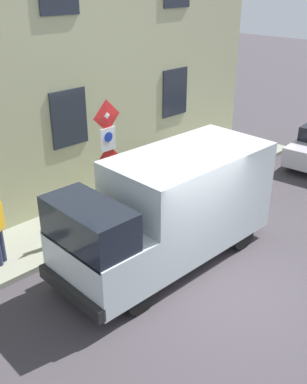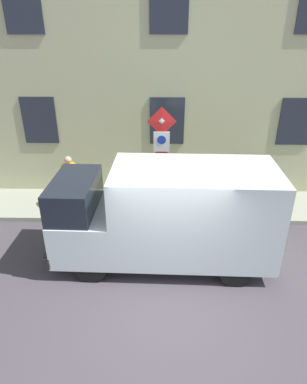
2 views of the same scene
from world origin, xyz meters
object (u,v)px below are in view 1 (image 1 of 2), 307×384
(sign_post_stacked, at_px, (108,151))
(delivery_van, at_px, (171,208))
(bicycle_purple, at_px, (142,175))
(bicycle_blue, at_px, (163,166))

(sign_post_stacked, height_order, delivery_van, sign_post_stacked)
(bicycle_purple, bearing_deg, delivery_van, 56.71)
(sign_post_stacked, relative_size, delivery_van, 0.60)
(bicycle_purple, bearing_deg, sign_post_stacked, 29.17)
(bicycle_purple, bearing_deg, bicycle_blue, -179.54)
(sign_post_stacked, xyz_separation_m, bicycle_blue, (1.24, -3.22, -1.71))
(sign_post_stacked, bearing_deg, bicycle_blue, -68.84)
(sign_post_stacked, distance_m, bicycle_blue, 3.85)
(bicycle_blue, bearing_deg, delivery_van, 51.07)
(bicycle_blue, distance_m, bicycle_purple, 0.95)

